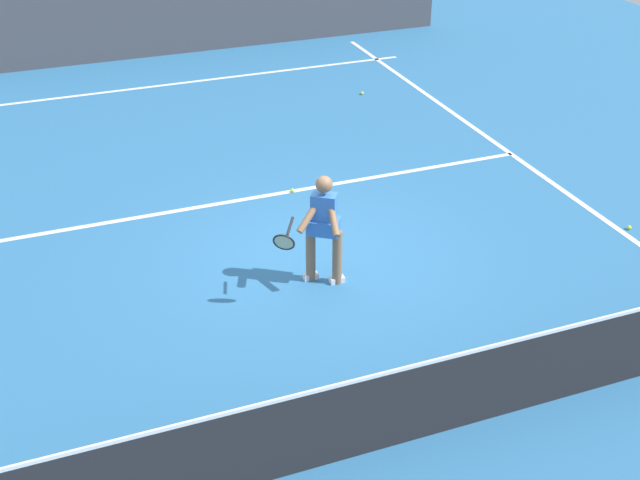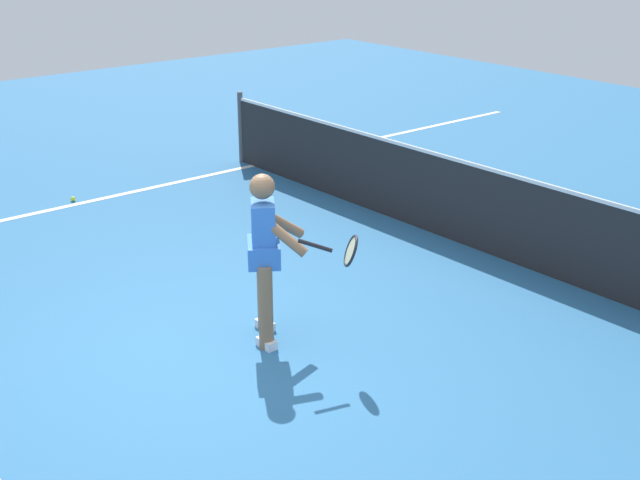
# 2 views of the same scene
# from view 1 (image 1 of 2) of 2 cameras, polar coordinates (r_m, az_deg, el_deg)

# --- Properties ---
(ground_plane) EXTENTS (27.08, 27.08, 0.00)m
(ground_plane) POSITION_cam_1_polar(r_m,az_deg,el_deg) (11.63, -0.00, -1.26)
(ground_plane) COLOR teal
(court_back_wall) EXTENTS (13.91, 0.24, 1.93)m
(court_back_wall) POSITION_cam_1_polar(r_m,az_deg,el_deg) (20.36, -10.61, 15.12)
(court_back_wall) COLOR #47474C
(court_back_wall) RESTS_ON ground
(baseline_marking) EXTENTS (9.91, 0.10, 0.01)m
(baseline_marking) POSITION_cam_1_polar(r_m,az_deg,el_deg) (18.57, -8.93, 10.70)
(baseline_marking) COLOR white
(baseline_marking) RESTS_ON ground
(service_line_marking) EXTENTS (8.91, 0.10, 0.01)m
(service_line_marking) POSITION_cam_1_polar(r_m,az_deg,el_deg) (13.38, -3.25, 3.16)
(service_line_marking) COLOR white
(service_line_marking) RESTS_ON ground
(sideline_left_marking) EXTENTS (0.10, 18.83, 0.01)m
(sideline_left_marking) POSITION_cam_1_polar(r_m,az_deg,el_deg) (13.67, 17.74, 2.28)
(sideline_left_marking) COLOR white
(sideline_left_marking) RESTS_ON ground
(court_net) EXTENTS (9.59, 0.08, 1.07)m
(court_net) POSITION_cam_1_polar(r_m,az_deg,el_deg) (8.63, 8.96, -10.35)
(court_net) COLOR #4C4C51
(court_net) RESTS_ON ground
(tennis_player) EXTENTS (1.09, 0.76, 1.55)m
(tennis_player) POSITION_cam_1_polar(r_m,az_deg,el_deg) (10.68, 0.19, 0.94)
(tennis_player) COLOR #8C6647
(tennis_player) RESTS_ON ground
(tennis_ball_near) EXTENTS (0.07, 0.07, 0.07)m
(tennis_ball_near) POSITION_cam_1_polar(r_m,az_deg,el_deg) (13.43, -1.91, 3.43)
(tennis_ball_near) COLOR #D1E533
(tennis_ball_near) RESTS_ON ground
(tennis_ball_mid) EXTENTS (0.07, 0.07, 0.07)m
(tennis_ball_mid) POSITION_cam_1_polar(r_m,az_deg,el_deg) (17.63, 2.91, 10.07)
(tennis_ball_mid) COLOR #D1E533
(tennis_ball_mid) RESTS_ON ground
(tennis_ball_far) EXTENTS (0.07, 0.07, 0.07)m
(tennis_ball_far) POSITION_cam_1_polar(r_m,az_deg,el_deg) (13.16, 20.51, 0.81)
(tennis_ball_far) COLOR #D1E533
(tennis_ball_far) RESTS_ON ground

